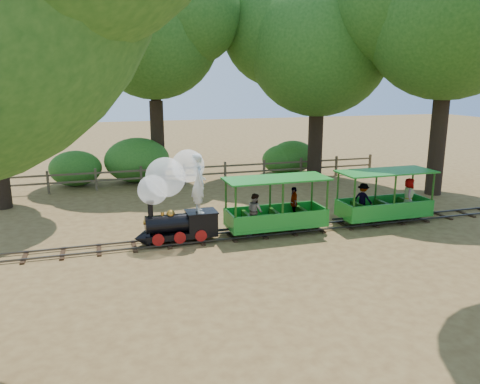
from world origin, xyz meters
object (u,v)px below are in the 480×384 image
object	(u,v)px
locomotive	(174,190)
fence	(205,172)
carriage_front	(275,212)
carriage_rear	(384,202)

from	to	relation	value
locomotive	fence	distance (m)	8.47
fence	carriage_front	bearing A→B (deg)	-86.85
carriage_front	fence	bearing A→B (deg)	93.15
carriage_front	fence	distance (m)	8.03
carriage_rear	fence	world-z (taller)	carriage_rear
locomotive	fence	world-z (taller)	locomotive
fence	locomotive	bearing A→B (deg)	-109.07
locomotive	fence	xyz separation A→B (m)	(2.75, 7.94, -1.06)
carriage_front	carriage_rear	size ratio (longest dim) A/B	1.00
carriage_rear	fence	size ratio (longest dim) A/B	0.18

